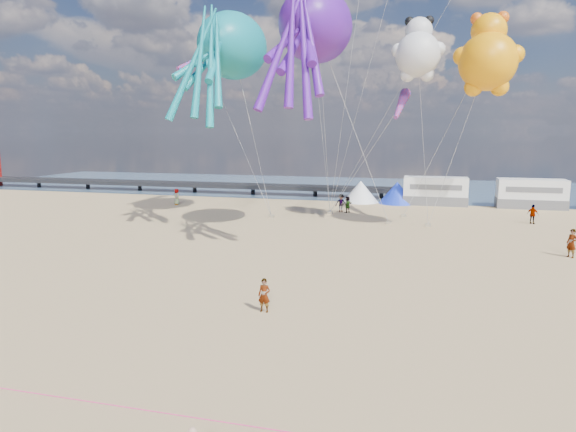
# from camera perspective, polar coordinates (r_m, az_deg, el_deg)

# --- Properties ---
(ground) EXTENTS (120.00, 120.00, 0.00)m
(ground) POSITION_cam_1_polar(r_m,az_deg,el_deg) (19.34, -0.45, -14.64)
(ground) COLOR tan
(ground) RESTS_ON ground
(water) EXTENTS (120.00, 120.00, 0.00)m
(water) POSITION_cam_1_polar(r_m,az_deg,el_deg) (72.61, 11.02, 3.06)
(water) COLOR #3D5975
(water) RESTS_ON ground
(pier) EXTENTS (60.00, 3.00, 0.50)m
(pier) POSITION_cam_1_polar(r_m,az_deg,el_deg) (69.56, -13.34, 3.52)
(pier) COLOR black
(pier) RESTS_ON ground
(motorhome_0) EXTENTS (6.60, 2.50, 3.00)m
(motorhome_0) POSITION_cam_1_polar(r_m,az_deg,el_deg) (57.41, 16.04, 2.70)
(motorhome_0) COLOR silver
(motorhome_0) RESTS_ON ground
(motorhome_1) EXTENTS (6.60, 2.50, 3.00)m
(motorhome_1) POSITION_cam_1_polar(r_m,az_deg,el_deg) (58.41, 25.39, 2.26)
(motorhome_1) COLOR silver
(motorhome_1) RESTS_ON ground
(tent_white) EXTENTS (4.00, 4.00, 2.40)m
(tent_white) POSITION_cam_1_polar(r_m,az_deg,el_deg) (57.81, 8.07, 2.72)
(tent_white) COLOR white
(tent_white) RESTS_ON ground
(tent_blue) EXTENTS (4.00, 4.00, 2.40)m
(tent_blue) POSITION_cam_1_polar(r_m,az_deg,el_deg) (57.49, 12.04, 2.56)
(tent_blue) COLOR #1933CC
(tent_blue) RESTS_ON ground
(rope_line) EXTENTS (34.00, 0.03, 0.03)m
(rope_line) POSITION_cam_1_polar(r_m,az_deg,el_deg) (15.11, -5.81, -22.00)
(rope_line) COLOR #F2338C
(rope_line) RESTS_ON ground
(standing_person) EXTENTS (0.57, 0.38, 1.51)m
(standing_person) POSITION_cam_1_polar(r_m,az_deg,el_deg) (22.80, -2.66, -8.80)
(standing_person) COLOR tan
(standing_person) RESTS_ON ground
(beachgoer_0) EXTENTS (0.64, 0.74, 1.73)m
(beachgoer_0) POSITION_cam_1_polar(r_m,az_deg,el_deg) (56.63, -12.27, 2.11)
(beachgoer_0) COLOR #7F6659
(beachgoer_0) RESTS_ON ground
(beachgoer_2) EXTENTS (1.02, 0.89, 1.79)m
(beachgoer_2) POSITION_cam_1_polar(r_m,az_deg,el_deg) (50.48, 5.91, 1.44)
(beachgoer_2) COLOR #7F6659
(beachgoer_2) RESTS_ON ground
(beachgoer_3) EXTENTS (1.24, 1.10, 1.67)m
(beachgoer_3) POSITION_cam_1_polar(r_m,az_deg,el_deg) (48.59, 25.55, 0.17)
(beachgoer_3) COLOR #7F6659
(beachgoer_3) RESTS_ON ground
(beachgoer_4) EXTENTS (0.86, 0.99, 1.60)m
(beachgoer_4) POSITION_cam_1_polar(r_m,az_deg,el_deg) (50.32, 6.62, 1.29)
(beachgoer_4) COLOR #7F6659
(beachgoer_4) RESTS_ON ground
(beachgoer_5) EXTENTS (1.48, 1.67, 1.83)m
(beachgoer_5) POSITION_cam_1_polar(r_m,az_deg,el_deg) (36.84, 28.99, -2.67)
(beachgoer_5) COLOR #7F6659
(beachgoer_5) RESTS_ON ground
(sandbag_a) EXTENTS (0.50, 0.35, 0.22)m
(sandbag_a) POSITION_cam_1_polar(r_m,az_deg,el_deg) (47.28, -1.87, -0.02)
(sandbag_a) COLOR gray
(sandbag_a) RESTS_ON ground
(sandbag_b) EXTENTS (0.50, 0.35, 0.22)m
(sandbag_b) POSITION_cam_1_polar(r_m,az_deg,el_deg) (44.71, 11.10, -0.75)
(sandbag_b) COLOR gray
(sandbag_b) RESTS_ON ground
(sandbag_c) EXTENTS (0.50, 0.35, 0.22)m
(sandbag_c) POSITION_cam_1_polar(r_m,az_deg,el_deg) (44.35, 15.30, -0.99)
(sandbag_c) COLOR gray
(sandbag_c) RESTS_ON ground
(sandbag_d) EXTENTS (0.50, 0.35, 0.22)m
(sandbag_d) POSITION_cam_1_polar(r_m,az_deg,el_deg) (48.73, 12.73, 0.03)
(sandbag_d) COLOR gray
(sandbag_d) RESTS_ON ground
(sandbag_e) EXTENTS (0.50, 0.35, 0.22)m
(sandbag_e) POSITION_cam_1_polar(r_m,az_deg,el_deg) (49.49, 4.68, 0.38)
(sandbag_e) COLOR gray
(sandbag_e) RESTS_ON ground
(kite_octopus_teal) EXTENTS (6.79, 11.41, 12.19)m
(kite_octopus_teal) POSITION_cam_1_polar(r_m,az_deg,el_deg) (46.49, -6.15, 18.26)
(kite_octopus_teal) COLOR #0F808C
(kite_octopus_purple) EXTENTS (4.87, 10.37, 11.62)m
(kite_octopus_purple) POSITION_cam_1_polar(r_m,az_deg,el_deg) (38.38, 3.10, 20.34)
(kite_octopus_purple) COLOR #4F1494
(kite_panda) EXTENTS (5.40, 5.26, 5.93)m
(kite_panda) POSITION_cam_1_polar(r_m,az_deg,el_deg) (42.83, 14.24, 16.97)
(kite_panda) COLOR silver
(kite_teddy_orange) EXTENTS (6.26, 6.09, 6.99)m
(kite_teddy_orange) POSITION_cam_1_polar(r_m,az_deg,el_deg) (40.51, 21.33, 15.68)
(kite_teddy_orange) COLOR orange
(windsock_left) EXTENTS (3.33, 7.28, 7.30)m
(windsock_left) POSITION_cam_1_polar(r_m,az_deg,el_deg) (50.03, -9.29, 16.88)
(windsock_left) COLOR red
(windsock_mid) EXTENTS (2.34, 6.75, 6.68)m
(windsock_mid) POSITION_cam_1_polar(r_m,az_deg,el_deg) (44.09, 21.91, 17.89)
(windsock_mid) COLOR red
(windsock_right) EXTENTS (1.50, 4.55, 4.47)m
(windsock_right) POSITION_cam_1_polar(r_m,az_deg,el_deg) (43.37, 12.43, 11.97)
(windsock_right) COLOR red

